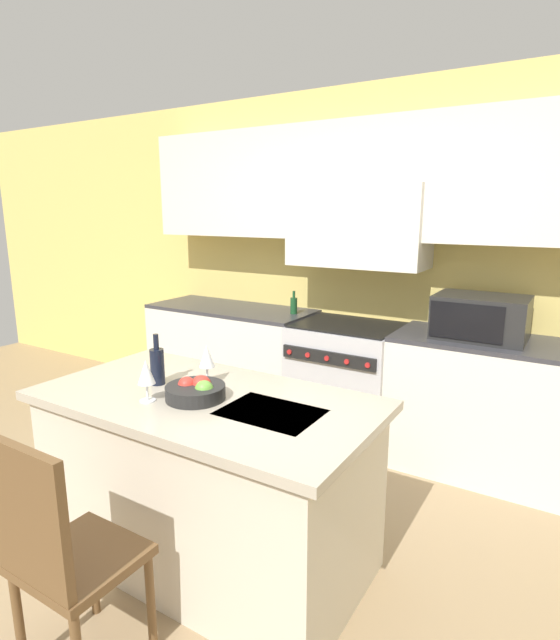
% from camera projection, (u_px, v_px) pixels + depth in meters
% --- Properties ---
extents(ground_plane, '(10.00, 10.00, 0.00)m').
position_uv_depth(ground_plane, '(192.00, 577.00, 2.46)').
color(ground_plane, '#997F5B').
extents(back_cabinetry, '(10.00, 0.46, 2.70)m').
position_uv_depth(back_cabinetry, '(365.00, 232.00, 3.84)').
color(back_cabinetry, '#DBC166').
rests_on(back_cabinetry, ground_plane).
extents(back_counter, '(3.72, 0.62, 0.94)m').
position_uv_depth(back_counter, '(348.00, 381.00, 3.88)').
color(back_counter, silver).
rests_on(back_counter, ground_plane).
extents(range_stove, '(0.78, 0.70, 0.92)m').
position_uv_depth(range_stove, '(346.00, 382.00, 3.87)').
color(range_stove, '#B7B7BC').
rests_on(range_stove, ground_plane).
extents(microwave, '(0.57, 0.42, 0.29)m').
position_uv_depth(microwave, '(480.00, 317.00, 3.27)').
color(microwave, black).
rests_on(microwave, back_counter).
extents(kitchen_island, '(1.69, 0.89, 0.89)m').
position_uv_depth(kitchen_island, '(208.00, 478.00, 2.51)').
color(kitchen_island, beige).
rests_on(kitchen_island, ground_plane).
extents(island_chair, '(0.42, 0.40, 1.00)m').
position_uv_depth(island_chair, '(60.00, 549.00, 1.83)').
color(island_chair, brown).
rests_on(island_chair, ground_plane).
extents(wine_bottle, '(0.07, 0.07, 0.27)m').
position_uv_depth(wine_bottle, '(157.00, 365.00, 2.56)').
color(wine_bottle, black).
rests_on(wine_bottle, kitchen_island).
extents(wine_glass_near, '(0.08, 0.08, 0.20)m').
position_uv_depth(wine_glass_near, '(146.00, 373.00, 2.32)').
color(wine_glass_near, white).
rests_on(wine_glass_near, kitchen_island).
extents(wine_glass_far, '(0.08, 0.08, 0.20)m').
position_uv_depth(wine_glass_far, '(207.00, 357.00, 2.57)').
color(wine_glass_far, white).
rests_on(wine_glass_far, kitchen_island).
extents(fruit_bowl, '(0.29, 0.29, 0.10)m').
position_uv_depth(fruit_bowl, '(196.00, 390.00, 2.38)').
color(fruit_bowl, black).
rests_on(fruit_bowl, kitchen_island).
extents(oil_bottle_on_counter, '(0.06, 0.06, 0.19)m').
position_uv_depth(oil_bottle_on_counter, '(294.00, 305.00, 4.07)').
color(oil_bottle_on_counter, '#194723').
rests_on(oil_bottle_on_counter, back_counter).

